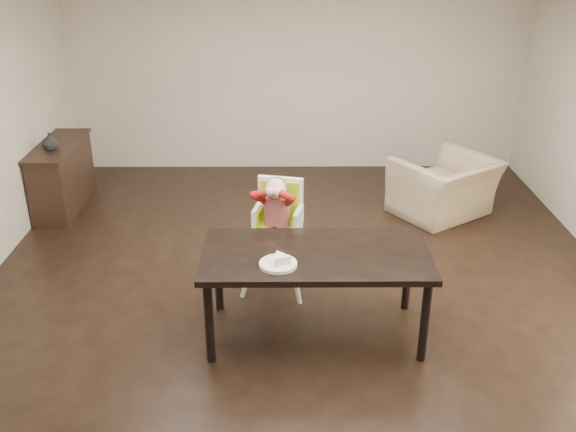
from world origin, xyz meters
The scene contains 8 objects.
ground centered at (0.00, 0.00, 0.00)m, with size 7.00×7.00×0.00m, color black.
room_walls centered at (0.00, 0.00, 1.86)m, with size 6.02×7.02×2.71m.
dining_table centered at (0.09, -0.51, 0.67)m, with size 1.80×0.90×0.75m.
high_chair centered at (-0.22, 0.28, 0.77)m, with size 0.54×0.54×1.09m.
plate centered at (-0.20, -0.71, 0.78)m, with size 0.30×0.30×0.08m.
armchair centered at (1.68, 1.87, 0.46)m, with size 1.05×0.68×0.92m, color tan.
sideboard centered at (-2.78, 2.11, 0.40)m, with size 0.44×1.26×0.79m.
vase centered at (-2.78, 1.91, 0.88)m, with size 0.19×0.19×0.19m, color #99999E.
Camera 1 is at (-0.16, -4.97, 3.11)m, focal length 40.00 mm.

